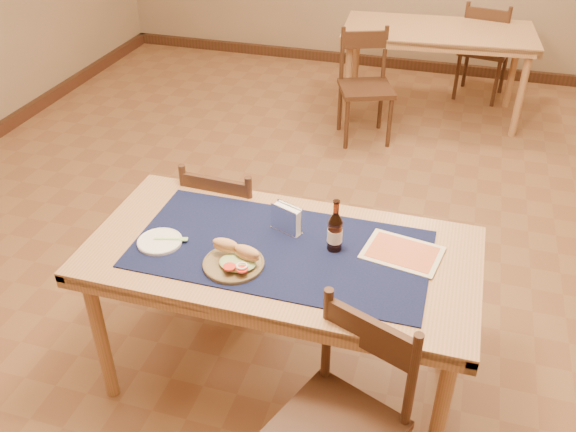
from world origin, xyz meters
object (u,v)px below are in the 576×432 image
(beer_bottle, at_px, (335,232))
(napkin_holder, at_px, (287,219))
(back_table, at_px, (438,39))
(main_table, at_px, (281,265))
(sandwich_plate, at_px, (235,260))
(chair_main_near, at_px, (342,422))
(chair_main_far, at_px, (231,228))

(beer_bottle, relative_size, napkin_holder, 1.56)
(back_table, distance_m, napkin_holder, 3.11)
(main_table, bearing_deg, beer_bottle, 15.71)
(beer_bottle, bearing_deg, main_table, -164.29)
(back_table, xyz_separation_m, sandwich_plate, (-0.51, -3.37, 0.11))
(main_table, relative_size, napkin_holder, 10.79)
(sandwich_plate, bearing_deg, back_table, 81.46)
(chair_main_near, bearing_deg, chair_main_far, 128.37)
(main_table, relative_size, chair_main_far, 1.87)
(main_table, relative_size, sandwich_plate, 6.56)
(chair_main_far, height_order, sandwich_plate, chair_main_far)
(main_table, distance_m, chair_main_far, 0.68)
(chair_main_far, bearing_deg, beer_bottle, -34.23)
(main_table, height_order, chair_main_far, chair_main_far)
(back_table, relative_size, chair_main_far, 1.86)
(back_table, height_order, napkin_holder, napkin_holder)
(back_table, distance_m, beer_bottle, 3.16)
(chair_main_far, xyz_separation_m, sandwich_plate, (0.28, -0.65, 0.34))
(beer_bottle, height_order, napkin_holder, beer_bottle)
(napkin_holder, bearing_deg, main_table, -83.60)
(back_table, relative_size, chair_main_near, 1.82)
(back_table, bearing_deg, napkin_holder, -97.02)
(chair_main_near, height_order, napkin_holder, napkin_holder)
(main_table, relative_size, back_table, 1.01)
(napkin_holder, bearing_deg, chair_main_near, -58.83)
(chair_main_near, distance_m, beer_bottle, 0.72)
(chair_main_near, bearing_deg, napkin_holder, 121.17)
(napkin_holder, bearing_deg, back_table, 82.98)
(back_table, bearing_deg, beer_bottle, -92.86)
(main_table, distance_m, back_table, 3.23)
(sandwich_plate, bearing_deg, beer_bottle, 31.80)
(back_table, height_order, beer_bottle, beer_bottle)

